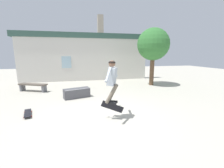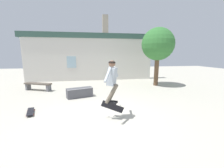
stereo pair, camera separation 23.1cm
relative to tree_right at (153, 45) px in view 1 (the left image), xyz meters
The scene contains 8 objects.
ground_plane 7.03m from the tree_right, 131.97° to the right, with size 40.00×40.00×0.00m, color #B2AD9E.
building_backdrop 5.27m from the tree_right, 145.72° to the left, with size 10.70×0.52×5.14m.
tree_right is the anchor object (origin of this frame).
park_bench 7.96m from the tree_right, behind, with size 1.69×1.05×0.46m.
skate_ledge 6.06m from the tree_right, 157.61° to the right, with size 1.33×0.79×0.48m.
skater 6.42m from the tree_right, 128.88° to the right, with size 0.68×1.17×1.41m.
skateboard_flipping 6.64m from the tree_right, 129.05° to the right, with size 0.79×0.15×0.49m.
skateboard_resting 8.30m from the tree_right, 150.06° to the right, with size 0.43×0.87×0.08m.
Camera 1 is at (-0.65, -4.67, 2.13)m, focal length 24.00 mm.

